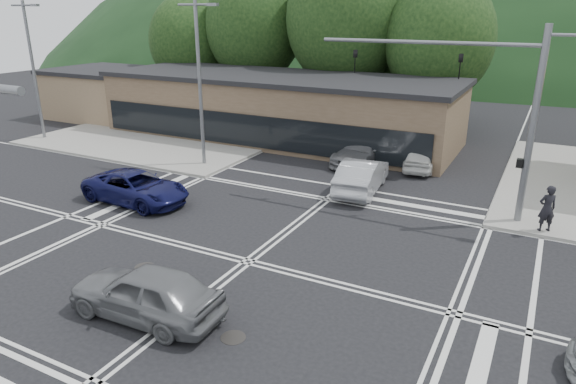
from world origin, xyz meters
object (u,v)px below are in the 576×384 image
at_px(car_northbound, 364,151).
at_px(car_grey_center, 146,292).
at_px(car_queue_b, 420,157).
at_px(pedestrian, 547,208).
at_px(car_blue_west, 136,187).
at_px(car_queue_a, 362,175).

bearing_deg(car_northbound, car_grey_center, -81.30).
xyz_separation_m(car_grey_center, car_queue_b, (3.40, 18.28, -0.12)).
height_order(car_northbound, pedestrian, pedestrian).
xyz_separation_m(car_blue_west, car_queue_a, (8.73, 6.28, 0.09)).
bearing_deg(car_northbound, car_blue_west, -113.97).
xyz_separation_m(car_queue_a, car_northbound, (-1.50, 4.61, -0.05)).
relative_size(car_northbound, pedestrian, 2.76).
bearing_deg(pedestrian, car_queue_b, -74.27).
relative_size(car_grey_center, pedestrian, 2.48).
distance_m(car_queue_b, car_northbound, 3.14).
bearing_deg(car_northbound, pedestrian, -22.58).
bearing_deg(car_grey_center, car_queue_b, 167.28).
distance_m(car_queue_a, car_northbound, 4.85).
bearing_deg(car_queue_a, car_queue_b, -113.91).
relative_size(car_queue_a, car_queue_b, 1.23).
xyz_separation_m(car_queue_b, car_northbound, (-3.12, -0.39, 0.08)).
relative_size(car_blue_west, car_queue_a, 1.05).
height_order(car_queue_a, car_queue_b, car_queue_a).
height_order(car_grey_center, car_queue_b, car_grey_center).
height_order(car_queue_a, car_northbound, car_queue_a).
distance_m(car_northbound, pedestrian, 11.48).
height_order(car_blue_west, car_queue_b, car_blue_west).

